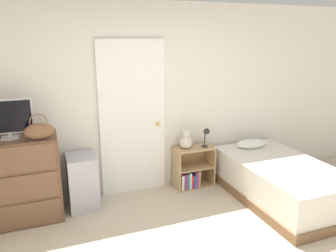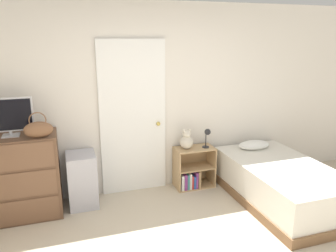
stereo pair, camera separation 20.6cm
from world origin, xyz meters
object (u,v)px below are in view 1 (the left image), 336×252
at_px(handbag, 39,131).
at_px(storage_bin, 83,181).
at_px(dresser, 19,180).
at_px(tv, 8,118).
at_px(bed, 279,180).
at_px(bookshelf, 191,171).
at_px(teddy_bear, 186,140).
at_px(desk_lamp, 206,134).

height_order(handbag, storage_bin, handbag).
bearing_deg(dresser, tv, 174.40).
bearing_deg(dresser, storage_bin, 3.87).
relative_size(storage_bin, bed, 0.37).
bearing_deg(bookshelf, storage_bin, -178.07).
bearing_deg(teddy_bear, bed, -36.73).
relative_size(dresser, teddy_bear, 3.58).
height_order(storage_bin, bed, storage_bin).
xyz_separation_m(dresser, tv, (-0.04, 0.00, 0.74)).
bearing_deg(handbag, dresser, 148.48).
relative_size(handbag, desk_lamp, 1.15).
distance_m(tv, teddy_bear, 2.25).
bearing_deg(bed, tv, 168.29).
xyz_separation_m(dresser, handbag, (0.27, -0.17, 0.61)).
distance_m(tv, bed, 3.42).
distance_m(dresser, tv, 0.74).
height_order(bookshelf, desk_lamp, desk_lamp).
bearing_deg(tv, desk_lamp, 1.30).
distance_m(dresser, handbag, 0.68).
height_order(handbag, bookshelf, handbag).
bearing_deg(teddy_bear, tv, -177.43).
distance_m(tv, storage_bin, 1.17).
distance_m(teddy_bear, bed, 1.35).
height_order(dresser, storage_bin, dresser).
relative_size(tv, bed, 0.28).
distance_m(handbag, teddy_bear, 1.94).
height_order(tv, storage_bin, tv).
height_order(handbag, bed, handbag).
distance_m(storage_bin, bed, 2.56).
distance_m(storage_bin, teddy_bear, 1.49).
bearing_deg(bookshelf, handbag, -172.27).
relative_size(dresser, storage_bin, 1.47).
bearing_deg(desk_lamp, handbag, -174.03).
relative_size(dresser, bed, 0.54).
bearing_deg(dresser, handbag, -31.52).
height_order(bookshelf, teddy_bear, teddy_bear).
xyz_separation_m(dresser, bookshelf, (2.24, 0.10, -0.28)).
relative_size(dresser, handbag, 3.20).
bearing_deg(dresser, desk_lamp, 1.40).
height_order(dresser, teddy_bear, dresser).
bearing_deg(teddy_bear, bookshelf, -1.34).
xyz_separation_m(dresser, bed, (3.17, -0.66, -0.24)).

